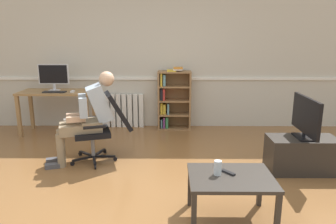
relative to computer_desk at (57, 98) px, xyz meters
The scene contains 15 objects.
ground_plane 2.88m from the computer_desk, 49.90° to the right, with size 18.00×18.00×0.00m, color brown.
back_wall 2.01m from the computer_desk, 15.43° to the left, with size 12.00×0.13×2.70m.
computer_desk is the anchor object (origin of this frame).
imac_monitor 0.39m from the computer_desk, 122.92° to the left, with size 0.53×0.14×0.46m.
keyboard 0.19m from the computer_desk, 80.96° to the right, with size 0.38×0.12×0.02m, color black.
computer_mouse 0.37m from the computer_desk, 20.09° to the right, with size 0.06×0.10×0.03m, color white.
bookshelf 2.04m from the computer_desk, ahead, with size 0.60×0.30×1.15m.
radiator 1.23m from the computer_desk, 19.19° to the left, with size 0.72×0.08×0.63m.
office_chair 1.66m from the computer_desk, 48.99° to the right, with size 0.86×0.68×0.95m.
person_seated 1.58m from the computer_desk, 55.76° to the right, with size 0.97×0.57×1.23m.
tv_stand 4.02m from the computer_desk, 23.90° to the right, with size 0.85×0.42×0.45m.
tv_screen 4.01m from the computer_desk, 23.89° to the right, with size 0.21×0.77×0.52m.
coffee_table 3.74m from the computer_desk, 46.96° to the right, with size 0.77×0.60×0.45m.
drinking_glass 3.63m from the computer_desk, 48.06° to the right, with size 0.07×0.07×0.14m, color silver.
spare_remote 3.68m from the computer_desk, 46.57° to the right, with size 0.04×0.15×0.02m, color black.
Camera 1 is at (0.18, -3.22, 1.69)m, focal length 33.53 mm.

